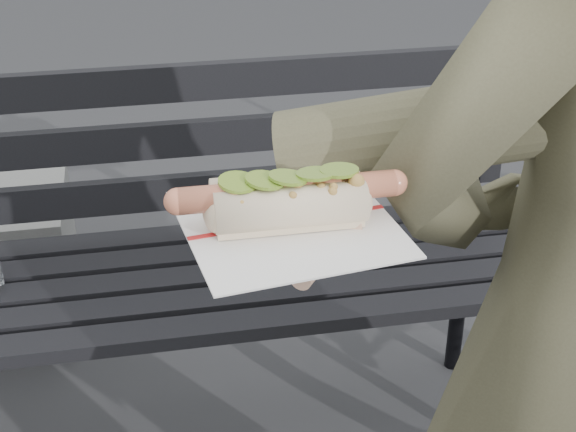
% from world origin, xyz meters
% --- Properties ---
extents(park_bench, '(1.50, 0.44, 0.88)m').
position_xyz_m(park_bench, '(-0.04, 1.02, 0.52)').
color(park_bench, black).
rests_on(park_bench, ground).
extents(held_hotdog, '(0.62, 0.30, 0.20)m').
position_xyz_m(held_hotdog, '(0.20, 0.13, 1.14)').
color(held_hotdog, '#494630').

